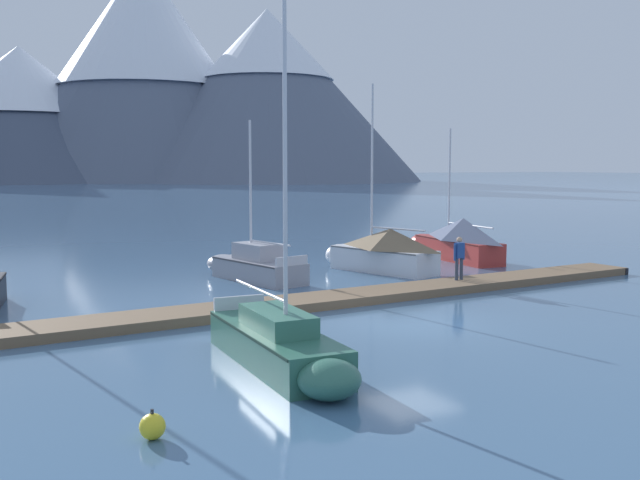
{
  "coord_description": "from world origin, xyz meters",
  "views": [
    {
      "loc": [
        -12.5,
        -18.28,
        4.79
      ],
      "look_at": [
        0.0,
        6.0,
        2.0
      ],
      "focal_mm": 41.54,
      "sensor_mm": 36.0,
      "label": 1
    }
  ],
  "objects_px": {
    "sailboat_second_berth": "(282,345)",
    "sailboat_mid_dock_starboard": "(382,251)",
    "sailboat_mid_dock_port": "(252,265)",
    "mooring_buoy_channel_marker": "(152,426)",
    "sailboat_far_berth": "(455,240)",
    "person_on_dock": "(459,255)"
  },
  "relations": [
    {
      "from": "sailboat_mid_dock_starboard",
      "to": "person_on_dock",
      "type": "relative_size",
      "value": 4.95
    },
    {
      "from": "person_on_dock",
      "to": "sailboat_far_berth",
      "type": "bearing_deg",
      "value": 53.38
    },
    {
      "from": "sailboat_second_berth",
      "to": "sailboat_far_berth",
      "type": "distance_m",
      "value": 21.53
    },
    {
      "from": "sailboat_second_berth",
      "to": "sailboat_mid_dock_port",
      "type": "distance_m",
      "value": 13.76
    },
    {
      "from": "sailboat_second_berth",
      "to": "person_on_dock",
      "type": "bearing_deg",
      "value": 34.07
    },
    {
      "from": "sailboat_second_berth",
      "to": "sailboat_mid_dock_port",
      "type": "bearing_deg",
      "value": 70.93
    },
    {
      "from": "sailboat_mid_dock_port",
      "to": "sailboat_mid_dock_starboard",
      "type": "distance_m",
      "value": 6.08
    },
    {
      "from": "sailboat_second_berth",
      "to": "sailboat_mid_dock_starboard",
      "type": "height_order",
      "value": "sailboat_second_berth"
    },
    {
      "from": "sailboat_second_berth",
      "to": "sailboat_mid_dock_port",
      "type": "relative_size",
      "value": 1.36
    },
    {
      "from": "sailboat_far_berth",
      "to": "person_on_dock",
      "type": "height_order",
      "value": "sailboat_far_berth"
    },
    {
      "from": "sailboat_second_berth",
      "to": "sailboat_mid_dock_port",
      "type": "height_order",
      "value": "sailboat_second_berth"
    },
    {
      "from": "sailboat_far_berth",
      "to": "person_on_dock",
      "type": "relative_size",
      "value": 4.38
    },
    {
      "from": "sailboat_mid_dock_port",
      "to": "sailboat_mid_dock_starboard",
      "type": "relative_size",
      "value": 0.79
    },
    {
      "from": "sailboat_far_berth",
      "to": "sailboat_second_berth",
      "type": "bearing_deg",
      "value": -138.32
    },
    {
      "from": "sailboat_mid_dock_port",
      "to": "sailboat_second_berth",
      "type": "bearing_deg",
      "value": -109.07
    },
    {
      "from": "sailboat_mid_dock_port",
      "to": "mooring_buoy_channel_marker",
      "type": "height_order",
      "value": "sailboat_mid_dock_port"
    },
    {
      "from": "sailboat_mid_dock_port",
      "to": "mooring_buoy_channel_marker",
      "type": "distance_m",
      "value": 18.13
    },
    {
      "from": "sailboat_mid_dock_starboard",
      "to": "person_on_dock",
      "type": "distance_m",
      "value": 5.09
    },
    {
      "from": "sailboat_second_berth",
      "to": "person_on_dock",
      "type": "xyz_separation_m",
      "value": [
        10.94,
        7.4,
        0.69
      ]
    },
    {
      "from": "sailboat_second_berth",
      "to": "mooring_buoy_channel_marker",
      "type": "xyz_separation_m",
      "value": [
        -3.86,
        -3.08,
        -0.34
      ]
    },
    {
      "from": "mooring_buoy_channel_marker",
      "to": "sailboat_mid_dock_starboard",
      "type": "bearing_deg",
      "value": 47.17
    },
    {
      "from": "sailboat_mid_dock_port",
      "to": "person_on_dock",
      "type": "relative_size",
      "value": 3.92
    }
  ]
}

